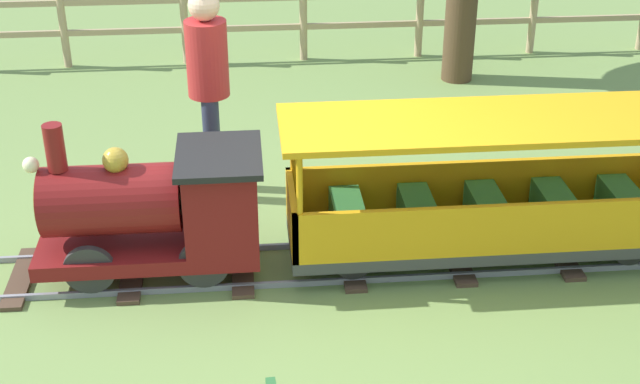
% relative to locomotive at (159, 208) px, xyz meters
% --- Properties ---
extents(ground_plane, '(60.00, 60.00, 0.00)m').
position_rel_locomotive_xyz_m(ground_plane, '(0.00, -0.92, -0.48)').
color(ground_plane, '#75934C').
extents(track, '(0.70, 6.40, 0.04)m').
position_rel_locomotive_xyz_m(track, '(0.00, -1.22, -0.47)').
color(track, gray).
rests_on(track, ground_plane).
extents(locomotive, '(0.66, 1.45, 1.04)m').
position_rel_locomotive_xyz_m(locomotive, '(0.00, 0.00, 0.00)').
color(locomotive, maroon).
rests_on(locomotive, ground_plane).
extents(passenger_car, '(0.76, 2.70, 0.97)m').
position_rel_locomotive_xyz_m(passenger_car, '(0.00, -2.12, -0.06)').
color(passenger_car, '#3F3F3F').
rests_on(passenger_car, ground_plane).
extents(conductor_person, '(0.30, 0.30, 1.62)m').
position_rel_locomotive_xyz_m(conductor_person, '(1.10, -0.31, 0.47)').
color(conductor_person, '#282D47').
rests_on(conductor_person, ground_plane).
extents(fence_section, '(0.08, 7.48, 0.90)m').
position_rel_locomotive_xyz_m(fence_section, '(4.08, -1.22, -0.00)').
color(fence_section, tan).
rests_on(fence_section, ground_plane).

